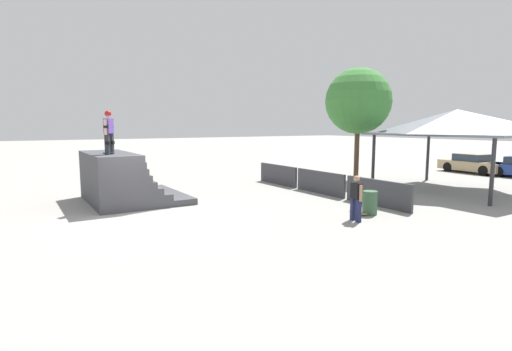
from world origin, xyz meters
TOP-DOWN VIEW (x-y plane):
  - ground_plane at (0.00, 0.00)m, footprint 160.00×160.00m
  - quarter_pipe_ramp at (-3.55, 0.01)m, footprint 4.40×3.71m
  - skater_on_deck at (-2.61, -0.54)m, footprint 0.66×0.54m
  - skateboard_on_deck at (-2.96, -0.54)m, footprint 0.83×0.26m
  - bystander_walking at (3.93, 5.89)m, footprint 0.62×0.29m
  - skateboard_on_ground at (3.25, 6.74)m, footprint 0.87×0.35m
  - barrier_fence at (-0.83, 8.44)m, footprint 10.09×0.12m
  - pavilion_shelter at (1.93, 14.48)m, footprint 7.08×5.30m
  - tree_beside_pavilion at (-3.21, 13.20)m, footprint 3.72×3.72m
  - trash_bin at (3.49, 7.03)m, footprint 0.52×0.52m
  - parked_car_tan at (-1.69, 22.41)m, footprint 4.26×1.95m

SIDE VIEW (x-z plane):
  - ground_plane at x=0.00m, z-range 0.00..0.00m
  - skateboard_on_ground at x=3.25m, z-range 0.01..0.10m
  - trash_bin at x=3.49m, z-range 0.00..0.85m
  - barrier_fence at x=-0.83m, z-range 0.00..1.05m
  - parked_car_tan at x=-1.69m, z-range -0.04..1.24m
  - bystander_walking at x=3.93m, z-range 0.09..1.61m
  - quarter_pipe_ramp at x=-3.55m, z-range -0.15..1.91m
  - skateboard_on_deck at x=-2.96m, z-range 2.08..2.16m
  - skater_on_deck at x=-2.61m, z-range 2.19..3.84m
  - pavilion_shelter at x=1.93m, z-range 1.33..5.25m
  - tree_beside_pavilion at x=-3.21m, z-range 1.32..7.70m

